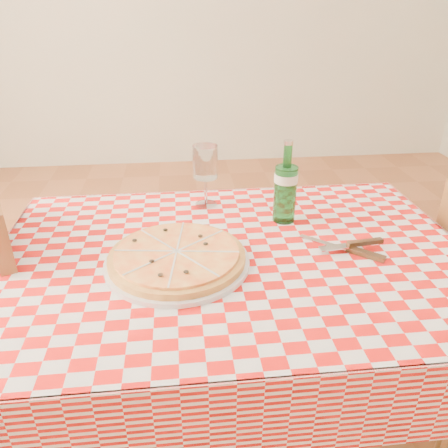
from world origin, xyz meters
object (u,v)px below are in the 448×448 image
object	(u,v)px
pizza_plate	(177,256)
water_bottle	(286,182)
dining_table	(233,283)
wine_glass	(206,176)

from	to	relation	value
pizza_plate	water_bottle	bearing A→B (deg)	33.73
dining_table	wine_glass	size ratio (longest dim) A/B	5.79
pizza_plate	water_bottle	size ratio (longest dim) A/B	1.48
dining_table	wine_glass	distance (m)	0.38
dining_table	water_bottle	bearing A→B (deg)	45.40
dining_table	pizza_plate	bearing A→B (deg)	-165.50
dining_table	water_bottle	world-z (taller)	water_bottle
wine_glass	dining_table	bearing A→B (deg)	-80.80
dining_table	water_bottle	xyz separation A→B (m)	(0.18, 0.18, 0.23)
pizza_plate	water_bottle	xyz separation A→B (m)	(0.34, 0.22, 0.10)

